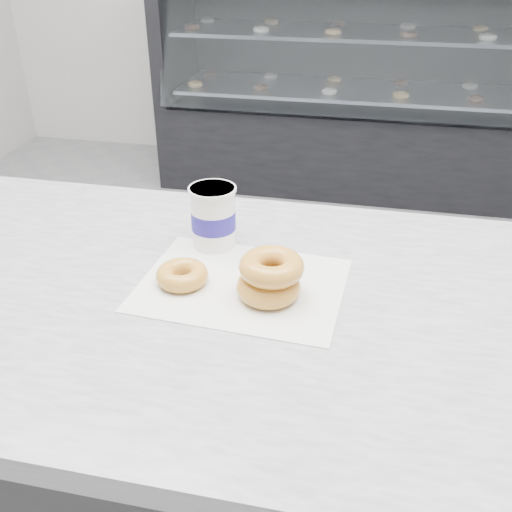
{
  "coord_description": "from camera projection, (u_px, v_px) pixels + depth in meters",
  "views": [
    {
      "loc": [
        0.08,
        -1.36,
        1.43
      ],
      "look_at": [
        -0.09,
        -0.55,
        0.95
      ],
      "focal_mm": 40.0,
      "sensor_mm": 36.0,
      "label": 1
    }
  ],
  "objects": [
    {
      "name": "donut_stack",
      "position": [
        270.0,
        277.0,
        0.92
      ],
      "size": [
        0.13,
        0.13,
        0.07
      ],
      "color": "gold",
      "rests_on": "wax_paper"
    },
    {
      "name": "wax_paper",
      "position": [
        242.0,
        285.0,
        0.97
      ],
      "size": [
        0.35,
        0.28,
        0.0
      ],
      "primitive_type": "cube",
      "rotation": [
        0.0,
        0.0,
        -0.06
      ],
      "color": "silver",
      "rests_on": "counter"
    },
    {
      "name": "counter",
      "position": [
        297.0,
        486.0,
        1.15
      ],
      "size": [
        3.06,
        0.76,
        0.9
      ],
      "color": "#333335",
      "rests_on": "ground"
    },
    {
      "name": "coffee_cup",
      "position": [
        213.0,
        216.0,
        1.06
      ],
      "size": [
        0.09,
        0.09,
        0.12
      ],
      "rotation": [
        0.0,
        0.0,
        0.14
      ],
      "color": "white",
      "rests_on": "counter"
    },
    {
      "name": "ground",
      "position": [
        319.0,
        425.0,
        1.88
      ],
      "size": [
        5.0,
        5.0,
        0.0
      ],
      "primitive_type": "plane",
      "color": "gray",
      "rests_on": "ground"
    },
    {
      "name": "display_case",
      "position": [
        364.0,
        105.0,
        3.43
      ],
      "size": [
        2.4,
        0.74,
        1.25
      ],
      "color": "black",
      "rests_on": "ground"
    },
    {
      "name": "donut_single",
      "position": [
        182.0,
        275.0,
        0.96
      ],
      "size": [
        0.12,
        0.12,
        0.03
      ],
      "primitive_type": "torus",
      "rotation": [
        0.0,
        0.0,
        -0.4
      ],
      "color": "gold",
      "rests_on": "wax_paper"
    }
  ]
}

